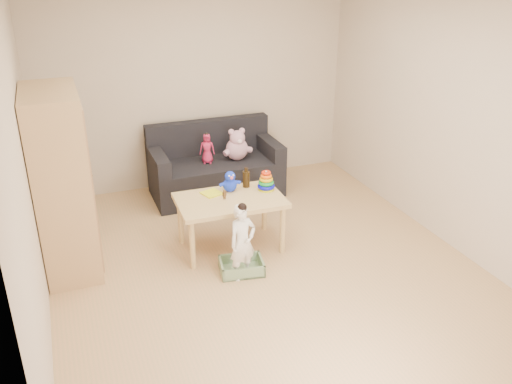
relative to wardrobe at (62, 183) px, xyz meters
name	(u,v)px	position (x,y,z in m)	size (l,w,h in m)	color
room	(261,138)	(1.75, -0.63, 0.43)	(4.50, 4.50, 4.50)	tan
wardrobe	(62,183)	(0.00, 0.00, 0.00)	(0.49, 0.97, 1.75)	tan
sofa	(216,177)	(1.83, 1.12, -0.65)	(1.60, 0.80, 0.45)	black
play_table	(231,223)	(1.56, -0.25, -0.59)	(1.07, 0.68, 0.56)	#E4BF7D
storage_bin	(242,266)	(1.51, -0.74, -0.81)	(0.41, 0.31, 0.12)	gray
toddler	(243,243)	(1.49, -0.83, -0.51)	(0.27, 0.18, 0.74)	white
pink_bear	(237,147)	(2.09, 1.07, -0.25)	(0.30, 0.26, 0.34)	#D69EBA
doll	(207,149)	(1.71, 1.08, -0.24)	(0.18, 0.12, 0.36)	#C52453
ring_stacker	(266,182)	(1.99, -0.18, -0.23)	(0.18, 0.18, 0.21)	#C5D10B
brown_bottle	(246,179)	(1.82, -0.03, -0.22)	(0.08, 0.08, 0.22)	black
blue_plush	(230,181)	(1.62, -0.08, -0.20)	(0.19, 0.15, 0.23)	#1A38EC
wooden_figure	(224,194)	(1.51, -0.25, -0.26)	(0.04, 0.03, 0.10)	brown
yellow_book	(212,193)	(1.42, -0.08, -0.30)	(0.18, 0.18, 0.01)	#EEF81A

